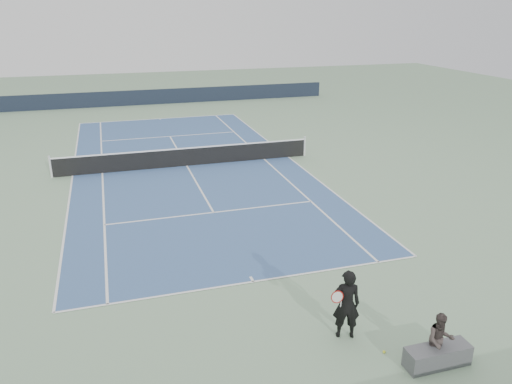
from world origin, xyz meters
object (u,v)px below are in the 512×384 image
object	(u,v)px
tennis_net	(186,156)
tennis_ball	(384,352)
tennis_player	(346,304)
spectator_bench	(439,348)

from	to	relation	value
tennis_net	tennis_ball	distance (m)	15.96
tennis_net	tennis_player	bearing A→B (deg)	-84.61
spectator_bench	tennis_net	bearing A→B (deg)	100.01
tennis_net	tennis_ball	world-z (taller)	tennis_net
spectator_bench	tennis_ball	bearing A→B (deg)	142.41
tennis_ball	spectator_bench	bearing A→B (deg)	-37.59
tennis_player	spectator_bench	distance (m)	2.22
tennis_net	tennis_player	size ratio (longest dim) A/B	7.14
tennis_player	tennis_ball	xyz separation A→B (m)	(0.60, -0.87, -0.87)
tennis_ball	tennis_player	bearing A→B (deg)	124.63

